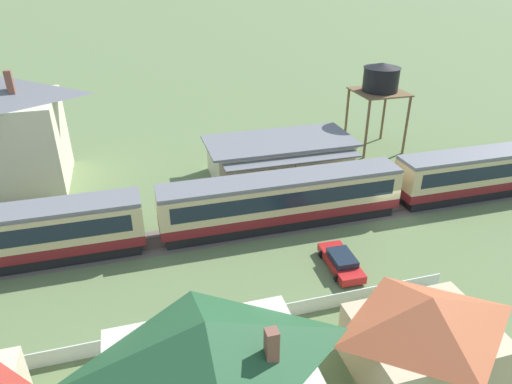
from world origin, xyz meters
TOP-DOWN VIEW (x-y plane):
  - ground_plane at (0.00, 0.00)m, footprint 600.00×600.00m
  - passenger_train at (-8.52, 1.25)m, footprint 61.39×3.10m
  - railway_track at (-2.75, 1.25)m, footprint 124.27×3.60m
  - station_building at (-5.82, 10.65)m, footprint 14.59×8.17m
  - water_tower at (6.76, 14.38)m, footprint 5.30×5.30m
  - cottage_dark_green_roof at (-17.67, -14.18)m, footprint 10.09×7.12m
  - cottage_terracotta_roof at (-6.77, -14.99)m, footprint 7.36×5.79m
  - picket_fence_front at (-17.91, -9.19)m, footprint 33.09×0.06m
  - parked_car_red at (-6.70, -5.58)m, footprint 2.30×4.62m

SIDE VIEW (x-z plane):
  - ground_plane at x=0.00m, z-range 0.00..0.00m
  - railway_track at x=-2.75m, z-range -0.01..0.03m
  - picket_fence_front at x=-17.91m, z-range 0.00..1.05m
  - parked_car_red at x=-6.70m, z-range -0.02..1.17m
  - station_building at x=-5.82m, z-range 0.03..3.66m
  - passenger_train at x=-8.52m, z-range 0.23..4.53m
  - cottage_terracotta_roof at x=-6.77m, z-range 0.09..5.12m
  - cottage_dark_green_roof at x=-17.67m, z-range 0.11..5.69m
  - water_tower at x=6.76m, z-range 2.99..12.64m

